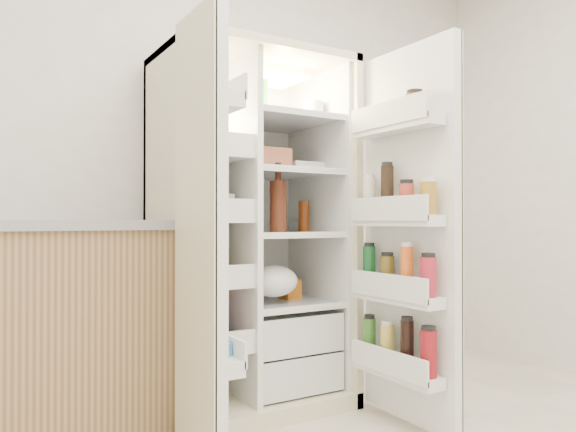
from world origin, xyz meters
TOP-DOWN VIEW (x-y plane):
  - wall_back at (0.00, 2.00)m, footprint 4.00×0.02m
  - refrigerator at (0.03, 1.65)m, footprint 0.92×0.70m
  - freezer_door at (-0.48, 1.05)m, footprint 0.15×0.40m
  - fridge_door at (0.50, 0.96)m, footprint 0.17×0.58m
  - kitchen_counter at (-1.10, 1.69)m, footprint 1.31×0.70m

SIDE VIEW (x-z plane):
  - kitchen_counter at x=-1.10m, z-range 0.00..0.95m
  - refrigerator at x=0.03m, z-range -0.16..1.64m
  - fridge_door at x=0.50m, z-range 0.01..1.73m
  - freezer_door at x=-0.48m, z-range 0.03..1.75m
  - wall_back at x=0.00m, z-range 0.00..2.70m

